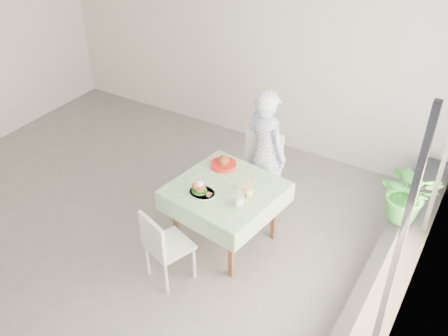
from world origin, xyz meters
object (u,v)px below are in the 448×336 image
Objects in this scene: juice_cup_orange at (249,191)px; cafe_table at (226,208)px; chair_far at (256,187)px; diner at (266,153)px; main_dish at (201,189)px; chair_near at (169,258)px; potted_plant at (408,193)px.

cafe_table is at bearing -179.65° from juice_cup_orange.
chair_far is 0.63× the size of diner.
diner is 1.00m from main_dish.
chair_near is 0.53× the size of diner.
cafe_table is 0.72m from chair_far.
potted_plant is at bearing -160.51° from diner.
potted_plant is at bearing 24.64° from cafe_table.
potted_plant reaches higher than chair_near.
diner reaches higher than cafe_table.
chair_far is at bearing 56.35° from diner.
juice_cup_orange reaches higher than chair_near.
diner is 0.78m from juice_cup_orange.
chair_far is at bearing 89.60° from cafe_table.
main_dish reaches higher than chair_near.
potted_plant is at bearing 39.11° from chair_near.
diner is at bearing 84.04° from cafe_table.
chair_near is 2.48m from potted_plant.
chair_far is (0.00, 0.70, -0.16)m from cafe_table.
chair_far is 1.05m from main_dish.
chair_near is 1.05m from juice_cup_orange.
diner is 1.59m from potted_plant.
main_dish is (-0.25, -0.97, 0.01)m from diner.
juice_cup_orange is at bearing 123.41° from diner.
diner is at bearing -179.60° from potted_plant.
diner is at bearing 104.33° from juice_cup_orange.
chair_far is 1.74m from potted_plant.
chair_near is 2.89× the size of main_dish.
cafe_table is 4.05× the size of main_dish.
main_dish is 0.49m from juice_cup_orange.
diner is 6.09× the size of juice_cup_orange.
juice_cup_orange is at bearing -151.35° from potted_plant.
chair_far is 3.39× the size of main_dish.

